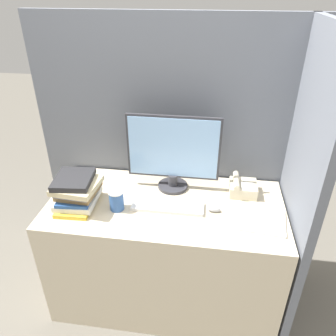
{
  "coord_description": "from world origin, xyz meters",
  "views": [
    {
      "loc": [
        0.24,
        -1.23,
        1.93
      ],
      "look_at": [
        0.01,
        0.38,
        1.0
      ],
      "focal_mm": 35.0,
      "sensor_mm": 36.0,
      "label": 1
    }
  ],
  "objects_px": {
    "monitor": "(173,154)",
    "keyboard": "(168,206)",
    "coffee_cup": "(116,200)",
    "mouse": "(214,209)",
    "desk_telephone": "(242,188)",
    "book_stack": "(77,192)"
  },
  "relations": [
    {
      "from": "mouse",
      "to": "keyboard",
      "type": "bearing_deg",
      "value": -179.69
    },
    {
      "from": "monitor",
      "to": "keyboard",
      "type": "distance_m",
      "value": 0.32
    },
    {
      "from": "mouse",
      "to": "coffee_cup",
      "type": "relative_size",
      "value": 0.61
    },
    {
      "from": "monitor",
      "to": "mouse",
      "type": "relative_size",
      "value": 7.61
    },
    {
      "from": "monitor",
      "to": "coffee_cup",
      "type": "xyz_separation_m",
      "value": [
        -0.29,
        -0.28,
        -0.18
      ]
    },
    {
      "from": "monitor",
      "to": "mouse",
      "type": "height_order",
      "value": "monitor"
    },
    {
      "from": "coffee_cup",
      "to": "book_stack",
      "type": "relative_size",
      "value": 0.42
    },
    {
      "from": "monitor",
      "to": "desk_telephone",
      "type": "relative_size",
      "value": 3.16
    },
    {
      "from": "monitor",
      "to": "desk_telephone",
      "type": "xyz_separation_m",
      "value": [
        0.43,
        -0.01,
        -0.2
      ]
    },
    {
      "from": "keyboard",
      "to": "coffee_cup",
      "type": "xyz_separation_m",
      "value": [
        -0.29,
        -0.05,
        0.05
      ]
    },
    {
      "from": "keyboard",
      "to": "book_stack",
      "type": "xyz_separation_m",
      "value": [
        -0.52,
        -0.05,
        0.08
      ]
    },
    {
      "from": "monitor",
      "to": "desk_telephone",
      "type": "distance_m",
      "value": 0.48
    },
    {
      "from": "keyboard",
      "to": "mouse",
      "type": "bearing_deg",
      "value": 0.31
    },
    {
      "from": "keyboard",
      "to": "coffee_cup",
      "type": "distance_m",
      "value": 0.3
    },
    {
      "from": "coffee_cup",
      "to": "keyboard",
      "type": "bearing_deg",
      "value": 10.25
    },
    {
      "from": "coffee_cup",
      "to": "monitor",
      "type": "bearing_deg",
      "value": 43.42
    },
    {
      "from": "mouse",
      "to": "desk_telephone",
      "type": "relative_size",
      "value": 0.41
    },
    {
      "from": "mouse",
      "to": "book_stack",
      "type": "height_order",
      "value": "book_stack"
    },
    {
      "from": "keyboard",
      "to": "desk_telephone",
      "type": "height_order",
      "value": "desk_telephone"
    },
    {
      "from": "book_stack",
      "to": "desk_telephone",
      "type": "relative_size",
      "value": 1.62
    },
    {
      "from": "mouse",
      "to": "book_stack",
      "type": "bearing_deg",
      "value": -176.55
    },
    {
      "from": "mouse",
      "to": "coffee_cup",
      "type": "distance_m",
      "value": 0.56
    }
  ]
}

